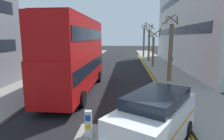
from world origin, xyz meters
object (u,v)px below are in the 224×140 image
Objects in this scene: double_decker_bus_away at (76,53)px; pedestrian_far at (171,61)px; keep_left_bollard at (88,124)px; taxi_minivan at (154,120)px.

double_decker_bus_away is 15.79m from pedestrian_far.
taxi_minivan is (2.65, -0.41, 0.46)m from keep_left_bollard.
pedestrian_far is (5.02, 19.41, -0.08)m from taxi_minivan.
keep_left_bollard is 20.49m from pedestrian_far.
pedestrian_far is at bearing 50.46° from double_decker_bus_away.
double_decker_bus_away is 2.13× the size of taxi_minivan.
taxi_minivan is 20.05m from pedestrian_far.
taxi_minivan is 3.14× the size of pedestrian_far.
double_decker_bus_away reaches higher than keep_left_bollard.
keep_left_bollard is 0.10× the size of double_decker_bus_away.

